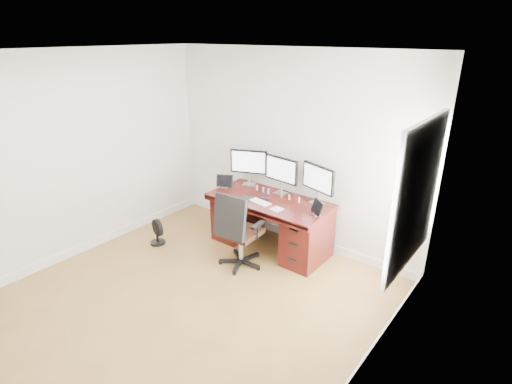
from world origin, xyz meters
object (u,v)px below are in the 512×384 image
Objects in this scene: desk at (271,221)px; floor_fan at (157,232)px; keyboard at (260,202)px; office_chair at (239,242)px; monitor_center at (281,171)px.

desk is 4.53× the size of floor_fan.
floor_fan is (-1.35, -0.93, -0.22)m from desk.
keyboard is (1.32, 0.73, 0.58)m from floor_fan.
monitor_center is at bearing 84.20° from office_chair.
desk is at bearing 47.68° from floor_fan.
desk is 1.65m from floor_fan.
monitor_center reaches higher than desk.
floor_fan is at bearing -171.75° from office_chair.
floor_fan is 2.00m from monitor_center.
monitor_center is 1.83× the size of keyboard.
office_chair is at bearing -82.89° from keyboard.
monitor_center is at bearing 90.04° from desk.
monitor_center is at bearing 53.97° from floor_fan.
floor_fan is (-1.31, -0.28, -0.16)m from office_chair.
office_chair reaches higher than keyboard.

